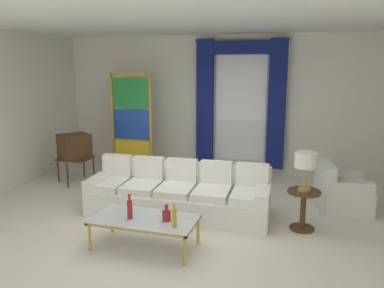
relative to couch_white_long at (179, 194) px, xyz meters
name	(u,v)px	position (x,y,z in m)	size (l,w,h in m)	color
ground_plane	(177,222)	(0.10, -0.40, -0.31)	(16.00, 16.00, 0.00)	silver
wall_rear	(221,105)	(0.10, 2.66, 1.19)	(8.00, 0.12, 3.00)	white
wall_left	(2,112)	(-3.56, 0.20, 1.19)	(0.12, 7.00, 3.00)	white
ceiling_slab	(192,23)	(0.10, 0.40, 2.71)	(8.00, 7.60, 0.04)	white
curtained_window	(240,95)	(0.55, 2.49, 1.43)	(2.00, 0.17, 2.70)	white
couch_white_long	(179,194)	(0.00, 0.00, 0.00)	(2.95, 1.01, 0.86)	white
coffee_table	(145,220)	(-0.05, -1.30, 0.07)	(1.37, 0.69, 0.41)	silver
bottle_blue_decanter	(174,217)	(0.42, -1.45, 0.23)	(0.06, 0.06, 0.31)	gold
bottle_crystal_tall	(167,215)	(0.26, -1.30, 0.18)	(0.11, 0.11, 0.23)	maroon
bottle_amber_squat	(130,209)	(-0.23, -1.37, 0.24)	(0.07, 0.07, 0.34)	maroon
vintage_tv	(75,147)	(-2.55, 0.96, 0.42)	(0.75, 0.77, 1.35)	#472D19
armchair_white	(339,193)	(2.51, 0.88, -0.02)	(0.95, 0.93, 0.80)	white
stained_glass_divider	(132,126)	(-1.70, 1.86, 0.75)	(0.95, 0.05, 2.20)	gold
peacock_figurine	(145,170)	(-1.26, 1.51, -0.09)	(0.44, 0.60, 0.50)	beige
round_side_table	(303,206)	(1.95, -0.12, 0.05)	(0.48, 0.48, 0.59)	#472D19
table_lamp_brass	(306,162)	(1.95, -0.12, 0.72)	(0.32, 0.32, 0.57)	#B29338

